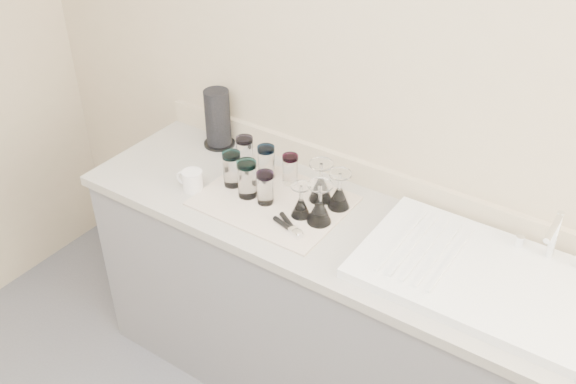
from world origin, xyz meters
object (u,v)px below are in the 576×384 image
Objects in this scene: tumbler_cyan at (266,162)px; sink_unit at (487,277)px; paper_towel_roll at (218,119)px; tumbler_magenta at (232,169)px; goblet_front_left at (301,205)px; tumbler_blue at (247,179)px; goblet_back_left at (321,187)px; tumbler_teal at (245,153)px; can_opener at (289,226)px; tumbler_purple at (290,169)px; goblet_back_right at (339,195)px; tumbler_lavender at (265,188)px; white_mug at (192,180)px; goblet_front_right at (319,209)px.

sink_unit is at bearing -6.05° from tumbler_cyan.
tumbler_cyan is 0.35m from paper_towel_roll.
tumbler_magenta is 0.34m from goblet_front_left.
tumbler_blue is 0.93× the size of goblet_back_left.
tumbler_teal is 0.55× the size of paper_towel_roll.
goblet_front_left is at bearing 95.59° from can_opener.
tumbler_purple is at bearing 169.43° from goblet_back_left.
tumbler_cyan is at bearing 177.45° from goblet_back_right.
tumbler_lavender reaches higher than tumbler_purple.
tumbler_purple is 0.45m from paper_towel_roll.
tumbler_teal is 0.13m from tumbler_magenta.
tumbler_purple is at bearing -11.68° from paper_towel_roll.
tumbler_teal is 0.46m from goblet_back_right.
goblet_back_left reaches higher than tumbler_magenta.
goblet_front_left reaches higher than white_mug.
tumbler_cyan is 0.36m from can_opener.
goblet_back_right is 0.23m from can_opener.
tumbler_cyan is at bearing 157.80° from goblet_front_right.
goblet_back_left is at bearing -11.39° from paper_towel_roll.
tumbler_cyan is 1.16× the size of white_mug.
tumbler_purple reaches higher than can_opener.
white_mug is (-0.46, -0.21, -0.02)m from goblet_back_left.
paper_towel_roll reaches higher than sink_unit.
goblet_front_right reaches higher than tumbler_blue.
goblet_front_right is (0.32, 0.01, -0.02)m from tumbler_blue.
goblet_front_left is at bearing 10.63° from white_mug.
goblet_front_right is at bearing 2.09° from tumbler_blue.
sink_unit is 1.30m from paper_towel_roll.
tumbler_teal is 0.86× the size of goblet_front_right.
tumbler_blue is 0.23m from white_mug.
tumbler_lavender is 0.19m from can_opener.
tumbler_blue is at bearing -158.10° from goblet_back_right.
tumbler_lavender is at bearing 152.65° from can_opener.
paper_towel_roll is at bearing 168.61° from goblet_back_left.
goblet_front_right is at bearing -176.71° from sink_unit.
tumbler_teal is at bearing 175.22° from tumbler_cyan.
tumbler_blue reaches higher than tumbler_lavender.
tumbler_blue is 0.35m from goblet_back_right.
goblet_back_left is 1.08× the size of goblet_back_right.
tumbler_blue is 0.43m from paper_towel_roll.
goblet_back_left is 0.63× the size of paper_towel_roll.
goblet_back_left is 1.11× the size of can_opener.
tumbler_purple is 0.96× the size of tumbler_lavender.
tumbler_cyan is at bearing -170.45° from tumbler_purple.
goblet_back_right is at bearing 54.87° from goblet_front_left.
can_opener is (0.01, -0.09, -0.04)m from goblet_front_left.
goblet_front_right reaches higher than can_opener.
white_mug is 0.37m from paper_towel_roll.
goblet_back_right is (0.24, -0.03, -0.01)m from tumbler_purple.
white_mug is (-0.08, -0.23, -0.04)m from tumbler_teal.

